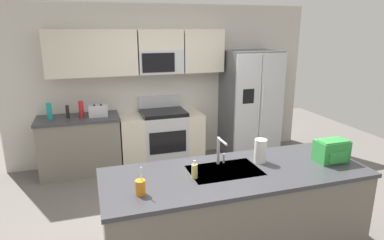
{
  "coord_description": "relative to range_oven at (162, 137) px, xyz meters",
  "views": [
    {
      "loc": [
        -1.27,
        -3.41,
        2.22
      ],
      "look_at": [
        0.01,
        0.6,
        1.05
      ],
      "focal_mm": 31.07,
      "sensor_mm": 36.0,
      "label": 1
    }
  ],
  "objects": [
    {
      "name": "pepper_mill",
      "position": [
        -1.44,
        -0.0,
        0.55
      ],
      "size": [
        0.05,
        0.05,
        0.19
      ],
      "primitive_type": "cylinder",
      "color": "black",
      "rests_on": "back_counter"
    },
    {
      "name": "soap_dispenser",
      "position": [
        -0.26,
        -2.57,
        0.53
      ],
      "size": [
        0.06,
        0.06,
        0.17
      ],
      "color": "#D8CC66",
      "rests_on": "island_counter"
    },
    {
      "name": "island_counter",
      "position": [
        0.17,
        -2.55,
        0.01
      ],
      "size": [
        2.55,
        0.95,
        0.9
      ],
      "color": "slate",
      "rests_on": "ground"
    },
    {
      "name": "backpack",
      "position": [
        1.2,
        -2.62,
        0.57
      ],
      "size": [
        0.32,
        0.22,
        0.23
      ],
      "color": "green",
      "rests_on": "island_counter"
    },
    {
      "name": "paper_towel_roll",
      "position": [
        0.5,
        -2.42,
        0.58
      ],
      "size": [
        0.12,
        0.12,
        0.24
      ],
      "primitive_type": "cylinder",
      "color": "white",
      "rests_on": "island_counter"
    },
    {
      "name": "kitchen_wall_unit",
      "position": [
        0.01,
        0.28,
        1.03
      ],
      "size": [
        5.2,
        0.43,
        2.6
      ],
      "color": "beige",
      "rests_on": "ground"
    },
    {
      "name": "sink_faucet",
      "position": [
        0.08,
        -2.36,
        0.62
      ],
      "size": [
        0.08,
        0.21,
        0.28
      ],
      "color": "#B7BABF",
      "rests_on": "island_counter"
    },
    {
      "name": "ground_plane",
      "position": [
        0.15,
        -1.8,
        -0.44
      ],
      "size": [
        9.0,
        9.0,
        0.0
      ],
      "primitive_type": "plane",
      "color": "#66605B",
      "rests_on": "ground"
    },
    {
      "name": "bottle_red",
      "position": [
        -1.24,
        -0.02,
        0.58
      ],
      "size": [
        0.07,
        0.07,
        0.25
      ],
      "primitive_type": "cylinder",
      "color": "red",
      "rests_on": "back_counter"
    },
    {
      "name": "toaster",
      "position": [
        -1.0,
        -0.05,
        0.55
      ],
      "size": [
        0.28,
        0.16,
        0.18
      ],
      "color": "#B7BABF",
      "rests_on": "back_counter"
    },
    {
      "name": "drink_cup_orange",
      "position": [
        -0.77,
        -2.73,
        0.52
      ],
      "size": [
        0.08,
        0.08,
        0.24
      ],
      "color": "orange",
      "rests_on": "island_counter"
    },
    {
      "name": "refrigerator",
      "position": [
        1.58,
        -0.07,
        0.48
      ],
      "size": [
        0.9,
        0.76,
        1.85
      ],
      "color": "#4C4F54",
      "rests_on": "ground"
    },
    {
      "name": "bottle_teal",
      "position": [
        -1.69,
        -0.03,
        0.58
      ],
      "size": [
        0.07,
        0.07,
        0.25
      ],
      "primitive_type": "cylinder",
      "color": "teal",
      "rests_on": "back_counter"
    },
    {
      "name": "range_oven",
      "position": [
        0.0,
        0.0,
        0.0
      ],
      "size": [
        1.36,
        0.61,
        1.1
      ],
      "color": "#B7BABF",
      "rests_on": "ground"
    },
    {
      "name": "back_counter",
      "position": [
        -1.3,
        -0.0,
        0.01
      ],
      "size": [
        1.23,
        0.63,
        0.9
      ],
      "color": "slate",
      "rests_on": "ground"
    }
  ]
}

